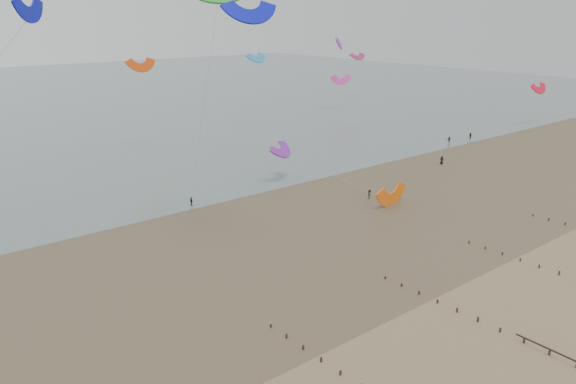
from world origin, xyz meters
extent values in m
plane|color=brown|center=(0.00, 0.00, 0.00)|extent=(500.00, 500.00, 0.00)
plane|color=#473A28|center=(0.00, 35.00, 0.01)|extent=(500.00, 500.00, 0.00)
ellipsoid|color=slate|center=(-18.00, 22.00, 0.01)|extent=(23.60, 14.36, 0.01)
ellipsoid|color=slate|center=(12.00, 38.00, 0.01)|extent=(33.64, 18.32, 0.01)
ellipsoid|color=slate|center=(45.00, 30.00, 0.01)|extent=(19.65, 13.67, 0.01)
cube|color=black|center=(-14.00, 1.47, 0.23)|extent=(0.16, 0.16, 0.57)
cube|color=black|center=(-14.00, 4.11, 0.22)|extent=(0.16, 0.16, 0.54)
cube|color=black|center=(-14.00, 6.74, 0.20)|extent=(0.16, 0.16, 0.51)
cube|color=black|center=(-14.00, 9.37, 0.19)|extent=(0.16, 0.16, 0.48)
cube|color=black|center=(-14.00, 12.00, 0.17)|extent=(0.16, 0.16, 0.45)
cube|color=black|center=(4.00, -9.05, 0.29)|extent=(0.16, 0.16, 0.68)
cube|color=black|center=(4.00, -6.42, 0.28)|extent=(0.16, 0.16, 0.65)
cube|color=black|center=(4.00, -3.79, 0.26)|extent=(0.16, 0.16, 0.62)
cube|color=black|center=(4.00, -1.16, 0.25)|extent=(0.16, 0.16, 0.59)
cube|color=black|center=(4.00, 1.47, 0.23)|extent=(0.16, 0.16, 0.57)
cube|color=black|center=(4.00, 4.11, 0.22)|extent=(0.16, 0.16, 0.54)
cube|color=black|center=(4.00, 6.74, 0.20)|extent=(0.16, 0.16, 0.51)
cube|color=black|center=(4.00, 9.37, 0.19)|extent=(0.16, 0.16, 0.48)
cube|color=black|center=(4.00, 12.00, 0.17)|extent=(0.16, 0.16, 0.45)
cube|color=black|center=(22.00, -1.16, 0.25)|extent=(0.16, 0.16, 0.59)
cube|color=black|center=(22.00, 1.47, 0.23)|extent=(0.16, 0.16, 0.57)
cube|color=black|center=(22.00, 4.11, 0.22)|extent=(0.16, 0.16, 0.54)
cube|color=black|center=(22.00, 6.74, 0.20)|extent=(0.16, 0.16, 0.51)
cube|color=black|center=(22.00, 9.37, 0.19)|extent=(0.16, 0.16, 0.48)
cube|color=black|center=(22.00, 12.00, 0.17)|extent=(0.16, 0.16, 0.45)
cube|color=black|center=(40.00, 6.74, 0.20)|extent=(0.16, 0.16, 0.51)
cube|color=black|center=(40.00, 9.37, 0.19)|extent=(0.16, 0.16, 0.48)
cube|color=black|center=(40.00, 12.00, 0.17)|extent=(0.16, 0.16, 0.45)
imported|color=black|center=(83.18, 52.76, 0.87)|extent=(0.98, 1.06, 1.75)
imported|color=black|center=(25.93, 35.22, 0.81)|extent=(1.10, 1.21, 1.63)
imported|color=black|center=(55.89, 41.70, 0.93)|extent=(0.90, 1.07, 1.86)
imported|color=black|center=(-0.71, 51.97, 0.77)|extent=(0.44, 0.93, 1.55)
imported|color=black|center=(75.47, 53.80, 0.78)|extent=(1.47, 1.12, 1.55)
camera|label=1|loc=(-45.43, -29.61, 31.76)|focal=35.00mm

